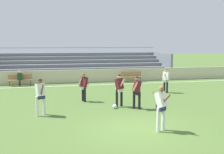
{
  "coord_description": "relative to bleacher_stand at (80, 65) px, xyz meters",
  "views": [
    {
      "loc": [
        -3.27,
        -9.6,
        3.21
      ],
      "look_at": [
        0.21,
        5.07,
        1.39
      ],
      "focal_mm": 43.3,
      "sensor_mm": 36.0,
      "label": 1
    }
  ],
  "objects": [
    {
      "name": "ground_plane",
      "position": [
        0.25,
        -16.26,
        -1.23
      ],
      "size": [
        160.0,
        160.0,
        0.0
      ],
      "primitive_type": "plane",
      "color": "#4C6B30"
    },
    {
      "name": "field_line_sideline",
      "position": [
        0.25,
        -4.8,
        -1.23
      ],
      "size": [
        44.0,
        0.12,
        0.01
      ],
      "primitive_type": "cube",
      "color": "white",
      "rests_on": "ground"
    },
    {
      "name": "sideline_wall",
      "position": [
        0.25,
        -3.19,
        -0.68
      ],
      "size": [
        48.0,
        0.16,
        1.1
      ],
      "primitive_type": "cube",
      "color": "beige",
      "rests_on": "ground"
    },
    {
      "name": "bleacher_stand",
      "position": [
        0.0,
        0.0,
        0.0
      ],
      "size": [
        16.94,
        4.97,
        2.91
      ],
      "color": "#9EA3AD",
      "rests_on": "ground"
    },
    {
      "name": "bench_centre_sideline",
      "position": [
        3.91,
        -3.86,
        -0.69
      ],
      "size": [
        1.8,
        0.4,
        0.9
      ],
      "color": "#99754C",
      "rests_on": "ground"
    },
    {
      "name": "bench_far_right",
      "position": [
        -5.2,
        -3.86,
        -0.69
      ],
      "size": [
        1.8,
        0.4,
        0.9
      ],
      "color": "#99754C",
      "rests_on": "ground"
    },
    {
      "name": "spectator_seated",
      "position": [
        -5.2,
        -3.98,
        -0.53
      ],
      "size": [
        0.36,
        0.42,
        1.21
      ],
      "color": "#2D2D38",
      "rests_on": "ground"
    },
    {
      "name": "player_dark_deep_cover",
      "position": [
        0.51,
        -12.61,
        -0.22
      ],
      "size": [
        0.51,
        0.7,
        1.7
      ],
      "color": "black",
      "rests_on": "ground"
    },
    {
      "name": "player_dark_trailing_run",
      "position": [
        1.24,
        -13.27,
        -0.25
      ],
      "size": [
        0.56,
        0.46,
        1.65
      ],
      "color": "black",
      "rests_on": "ground"
    },
    {
      "name": "player_white_dropping_back",
      "position": [
        4.61,
        -9.31,
        -0.26
      ],
      "size": [
        0.7,
        0.5,
        1.64
      ],
      "color": "black",
      "rests_on": "ground"
    },
    {
      "name": "player_white_on_ball",
      "position": [
        1.0,
        -16.78,
        -0.22
      ],
      "size": [
        0.53,
        0.72,
        1.7
      ],
      "color": "white",
      "rests_on": "ground"
    },
    {
      "name": "player_dark_overlapping",
      "position": [
        -1.1,
        -10.88,
        -0.28
      ],
      "size": [
        0.67,
        0.54,
        1.62
      ],
      "color": "black",
      "rests_on": "ground"
    },
    {
      "name": "player_white_challenging",
      "position": [
        -3.4,
        -13.44,
        -0.23
      ],
      "size": [
        0.48,
        0.65,
        1.69
      ],
      "color": "white",
      "rests_on": "ground"
    },
    {
      "name": "soccer_ball",
      "position": [
        0.19,
        -12.94,
        -1.12
      ],
      "size": [
        0.22,
        0.22,
        0.22
      ],
      "primitive_type": "sphere",
      "color": "white",
      "rests_on": "ground"
    }
  ]
}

